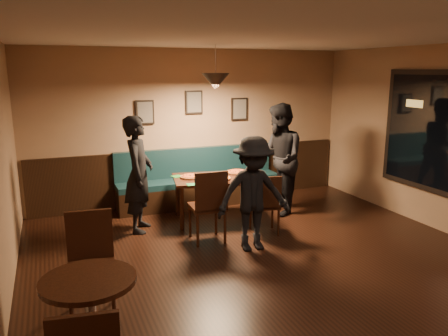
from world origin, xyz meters
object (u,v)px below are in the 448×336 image
object	(u,v)px
diner_front	(253,194)
cafe_table	(91,324)
chair_near_left	(207,205)
soda_glass	(256,174)
booth_bench	(200,178)
cafe_chair_far	(91,267)
tabasco_bottle	(247,171)
diner_right	(279,159)
chair_near_right	(264,204)
dining_table	(216,199)
diner_left	(139,174)

from	to	relation	value
diner_front	cafe_table	bearing A→B (deg)	-137.76
chair_near_left	soda_glass	size ratio (longest dim) A/B	6.75
soda_glass	cafe_table	world-z (taller)	soda_glass
booth_bench	diner_front	size ratio (longest dim) A/B	1.91
cafe_table	soda_glass	bearing A→B (deg)	44.37
booth_bench	soda_glass	world-z (taller)	booth_bench
cafe_chair_far	tabasco_bottle	bearing A→B (deg)	-134.52
booth_bench	chair_near_left	distance (m)	1.76
booth_bench	cafe_table	bearing A→B (deg)	-119.83
booth_bench	diner_right	bearing A→B (deg)	-41.79
booth_bench	chair_near_right	size ratio (longest dim) A/B	3.27
soda_glass	tabasco_bottle	distance (m)	0.30
dining_table	soda_glass	size ratio (longest dim) A/B	8.60
diner_left	cafe_table	xyz separation A→B (m)	(-1.02, -3.08, -0.48)
diner_left	diner_right	xyz separation A→B (m)	(2.37, -0.05, 0.06)
dining_table	soda_glass	xyz separation A→B (m)	(0.55, -0.33, 0.44)
booth_bench	tabasco_bottle	bearing A→B (deg)	-61.94
chair_near_left	soda_glass	world-z (taller)	chair_near_left
soda_glass	diner_front	bearing A→B (deg)	-117.53
diner_right	tabasco_bottle	xyz separation A→B (m)	(-0.59, 0.03, -0.16)
diner_right	tabasco_bottle	world-z (taller)	diner_right
booth_bench	tabasco_bottle	size ratio (longest dim) A/B	23.18
cafe_table	diner_front	bearing A→B (deg)	37.57
diner_left	cafe_table	distance (m)	3.28
tabasco_bottle	diner_front	bearing A→B (deg)	-111.15
chair_near_left	diner_front	bearing A→B (deg)	-45.76
diner_front	tabasco_bottle	world-z (taller)	diner_front
dining_table	diner_front	distance (m)	1.37
booth_bench	cafe_chair_far	distance (m)	3.85
dining_table	tabasco_bottle	world-z (taller)	tabasco_bottle
diner_left	tabasco_bottle	xyz separation A→B (m)	(1.78, -0.02, -0.09)
cafe_chair_far	diner_right	bearing A→B (deg)	-140.23
diner_front	cafe_chair_far	bearing A→B (deg)	-152.62
booth_bench	tabasco_bottle	world-z (taller)	booth_bench
booth_bench	cafe_chair_far	size ratio (longest dim) A/B	2.89
chair_near_right	cafe_chair_far	distance (m)	3.01
cafe_chair_far	soda_glass	bearing A→B (deg)	-138.71
dining_table	diner_left	world-z (taller)	diner_left
diner_front	dining_table	bearing A→B (deg)	96.42
diner_right	cafe_chair_far	world-z (taller)	diner_right
diner_right	diner_front	xyz separation A→B (m)	(-1.08, -1.25, -0.16)
dining_table	tabasco_bottle	bearing A→B (deg)	8.16
soda_glass	tabasco_bottle	xyz separation A→B (m)	(-0.02, 0.30, -0.01)
dining_table	booth_bench	bearing A→B (deg)	98.85
diner_left	cafe_table	world-z (taller)	diner_left
chair_near_right	cafe_chair_far	world-z (taller)	cafe_chair_far
soda_glass	cafe_table	bearing A→B (deg)	-135.63
chair_near_right	tabasco_bottle	distance (m)	0.86
chair_near_right	soda_glass	size ratio (longest dim) A/B	5.83
cafe_table	cafe_chair_far	world-z (taller)	cafe_chair_far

